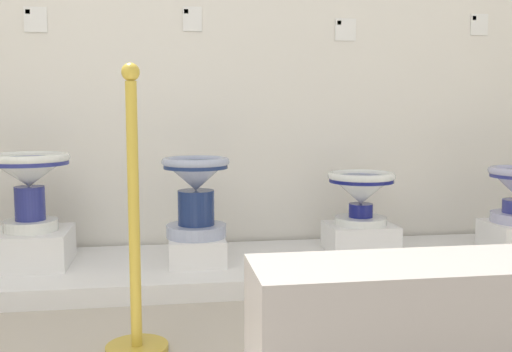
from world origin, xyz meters
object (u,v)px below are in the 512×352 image
at_px(plinth_block_slender_white, 32,248).
at_px(museum_bench, 440,322).
at_px(antique_toilet_slender_white, 29,176).
at_px(info_placard_fourth, 479,24).
at_px(plinth_block_rightmost, 197,249).
at_px(info_placard_third, 345,29).
at_px(info_placard_first, 35,19).
at_px(antique_toilet_rightmost, 196,187).
at_px(antique_toilet_central_ornate, 361,190).
at_px(info_placard_second, 192,19).
at_px(stanchion_post_near_left, 135,259).
at_px(plinth_block_central_ornate, 360,237).

height_order(plinth_block_slender_white, museum_bench, museum_bench).
relative_size(antique_toilet_slender_white, info_placard_fourth, 3.15).
bearing_deg(antique_toilet_slender_white, plinth_block_rightmost, -4.74).
relative_size(plinth_block_rightmost, museum_bench, 0.28).
relative_size(info_placard_third, museum_bench, 0.11).
distance_m(info_placard_first, museum_bench, 2.59).
relative_size(antique_toilet_rightmost, antique_toilet_central_ornate, 1.09).
bearing_deg(museum_bench, info_placard_fourth, 58.44).
bearing_deg(info_placard_fourth, museum_bench, -121.56).
distance_m(plinth_block_rightmost, antique_toilet_rightmost, 0.32).
distance_m(antique_toilet_central_ornate, info_placard_second, 1.35).
bearing_deg(stanchion_post_near_left, plinth_block_central_ornate, 40.19).
bearing_deg(info_placard_fourth, info_placard_first, 180.00).
bearing_deg(plinth_block_slender_white, stanchion_post_near_left, -59.58).
bearing_deg(plinth_block_rightmost, antique_toilet_slender_white, 175.26).
bearing_deg(plinth_block_central_ornate, museum_bench, -98.69).
bearing_deg(antique_toilet_central_ornate, plinth_block_central_ornate, 0.00).
height_order(antique_toilet_rightmost, museum_bench, antique_toilet_rightmost).
bearing_deg(info_placard_fourth, antique_toilet_slender_white, -171.56).
bearing_deg(antique_toilet_slender_white, info_placard_fourth, 8.44).
bearing_deg(plinth_block_slender_white, antique_toilet_slender_white, 0.00).
bearing_deg(antique_toilet_central_ornate, info_placard_fourth, 21.69).
xyz_separation_m(plinth_block_rightmost, museum_bench, (0.70, -1.28, 0.04)).
relative_size(antique_toilet_slender_white, stanchion_post_near_left, 0.39).
bearing_deg(plinth_block_central_ornate, info_placard_first, 169.08).
relative_size(info_placard_fourth, museum_bench, 0.11).
xyz_separation_m(antique_toilet_slender_white, antique_toilet_central_ornate, (1.74, 0.05, -0.11)).
relative_size(plinth_block_slender_white, plinth_block_rightmost, 1.16).
xyz_separation_m(plinth_block_rightmost, info_placard_fourth, (1.76, 0.45, 1.23)).
height_order(plinth_block_central_ornate, info_placard_second, info_placard_second).
bearing_deg(antique_toilet_central_ornate, plinth_block_rightmost, -172.89).
relative_size(plinth_block_rightmost, stanchion_post_near_left, 0.32).
xyz_separation_m(info_placard_first, stanchion_post_near_left, (0.57, -1.33, -1.02)).
bearing_deg(info_placard_first, plinth_block_rightmost, -28.34).
xyz_separation_m(plinth_block_slender_white, plinth_block_central_ornate, (1.74, 0.05, -0.01)).
height_order(plinth_block_slender_white, stanchion_post_near_left, stanchion_post_near_left).
xyz_separation_m(antique_toilet_rightmost, museum_bench, (0.70, -1.28, -0.28)).
height_order(antique_toilet_rightmost, antique_toilet_central_ornate, antique_toilet_rightmost).
bearing_deg(plinth_block_central_ornate, info_placard_fourth, 21.69).
relative_size(plinth_block_rightmost, info_placard_first, 2.45).
bearing_deg(museum_bench, plinth_block_central_ornate, 81.31).
height_order(plinth_block_rightmost, stanchion_post_near_left, stanchion_post_near_left).
bearing_deg(info_placard_first, info_placard_second, -0.00).
bearing_deg(info_placard_second, info_placard_fourth, -0.00).
distance_m(antique_toilet_rightmost, plinth_block_central_ornate, 0.97).
distance_m(info_placard_first, info_placard_second, 0.85).
bearing_deg(antique_toilet_rightmost, antique_toilet_central_ornate, 7.11).
xyz_separation_m(plinth_block_rightmost, stanchion_post_near_left, (-0.26, -0.88, 0.18)).
xyz_separation_m(antique_toilet_rightmost, info_placard_fourth, (1.76, 0.45, 0.91)).
xyz_separation_m(antique_toilet_central_ornate, info_placard_second, (-0.90, 0.34, 0.95)).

